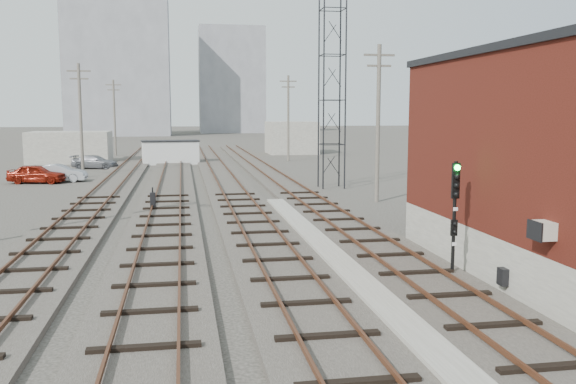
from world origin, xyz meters
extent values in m
plane|color=#282621|center=(0.00, 60.00, 0.00)|extent=(320.00, 320.00, 0.00)
cube|color=#332D28|center=(2.50, 39.00, 0.10)|extent=(3.20, 90.00, 0.20)
cube|color=#4C2816|center=(1.78, 39.00, 0.33)|extent=(0.07, 90.00, 0.12)
cube|color=#4C2816|center=(3.22, 39.00, 0.33)|extent=(0.07, 90.00, 0.12)
cube|color=#332D28|center=(-1.50, 39.00, 0.10)|extent=(3.20, 90.00, 0.20)
cube|color=#4C2816|center=(-2.22, 39.00, 0.33)|extent=(0.07, 90.00, 0.12)
cube|color=#4C2816|center=(-0.78, 39.00, 0.33)|extent=(0.07, 90.00, 0.12)
cube|color=#332D28|center=(-5.50, 39.00, 0.10)|extent=(3.20, 90.00, 0.20)
cube|color=#4C2816|center=(-6.22, 39.00, 0.33)|extent=(0.07, 90.00, 0.12)
cube|color=#4C2816|center=(-4.78, 39.00, 0.33)|extent=(0.07, 90.00, 0.12)
cube|color=#332D28|center=(-9.50, 39.00, 0.10)|extent=(3.20, 90.00, 0.20)
cube|color=#4C2816|center=(-10.22, 39.00, 0.33)|extent=(0.07, 90.00, 0.12)
cube|color=#4C2816|center=(-8.78, 39.00, 0.33)|extent=(0.07, 90.00, 0.12)
cube|color=gray|center=(0.50, 14.00, 0.13)|extent=(0.90, 28.00, 0.26)
cube|color=gray|center=(7.50, 12.00, 0.75)|extent=(6.00, 12.00, 1.50)
cube|color=#4F1912|center=(7.50, 12.00, 4.25)|extent=(6.00, 12.00, 5.50)
cube|color=black|center=(7.50, 12.00, 7.10)|extent=(6.20, 12.20, 0.25)
cube|color=beige|center=(4.28, 8.00, 2.25)|extent=(0.45, 0.62, 0.45)
cube|color=black|center=(4.40, 10.00, 0.50)|extent=(0.20, 0.35, 0.50)
cylinder|color=black|center=(4.75, 34.25, 7.50)|extent=(0.10, 0.10, 15.00)
cylinder|color=black|center=(6.25, 34.25, 7.50)|extent=(0.10, 0.10, 15.00)
cylinder|color=black|center=(4.75, 35.75, 7.50)|extent=(0.10, 0.10, 15.00)
cylinder|color=black|center=(6.25, 35.75, 7.50)|extent=(0.10, 0.10, 15.00)
cylinder|color=#595147|center=(-12.50, 45.00, 4.50)|extent=(0.24, 0.24, 9.00)
cube|color=#595147|center=(-12.50, 45.00, 8.40)|extent=(1.80, 0.12, 0.12)
cube|color=#595147|center=(-12.50, 45.00, 7.80)|extent=(1.40, 0.12, 0.12)
cylinder|color=#595147|center=(-12.50, 70.00, 4.50)|extent=(0.24, 0.24, 9.00)
cube|color=#595147|center=(-12.50, 70.00, 8.40)|extent=(1.80, 0.12, 0.12)
cube|color=#595147|center=(-12.50, 70.00, 7.80)|extent=(1.40, 0.12, 0.12)
cylinder|color=#595147|center=(6.50, 28.00, 4.50)|extent=(0.24, 0.24, 9.00)
cube|color=#595147|center=(6.50, 28.00, 8.40)|extent=(1.80, 0.12, 0.12)
cube|color=#595147|center=(6.50, 28.00, 7.80)|extent=(1.40, 0.12, 0.12)
cylinder|color=#595147|center=(6.50, 58.00, 4.50)|extent=(0.24, 0.24, 9.00)
cube|color=#595147|center=(6.50, 58.00, 8.40)|extent=(1.80, 0.12, 0.12)
cube|color=#595147|center=(6.50, 58.00, 7.80)|extent=(1.40, 0.12, 0.12)
cube|color=gray|center=(-18.00, 135.00, 15.00)|extent=(22.00, 14.00, 30.00)
cube|color=gray|center=(8.00, 150.00, 13.00)|extent=(16.00, 12.00, 26.00)
cube|color=gray|center=(-16.00, 60.00, 1.60)|extent=(8.00, 5.00, 3.20)
cube|color=gray|center=(9.00, 70.00, 2.00)|extent=(6.00, 6.00, 4.00)
cube|color=gray|center=(3.70, 11.82, 0.05)|extent=(0.40, 0.40, 0.10)
cylinder|color=black|center=(3.70, 11.82, 1.85)|extent=(0.11, 0.11, 3.70)
cube|color=black|center=(3.70, 11.80, 3.09)|extent=(0.24, 0.10, 1.11)
sphere|color=#0CE533|center=(3.70, 11.71, 3.51)|extent=(0.18, 0.18, 0.18)
sphere|color=black|center=(3.70, 11.71, 3.23)|extent=(0.18, 0.18, 0.18)
sphere|color=black|center=(3.70, 11.71, 2.96)|extent=(0.18, 0.18, 0.18)
sphere|color=black|center=(3.70, 11.71, 2.68)|extent=(0.18, 0.18, 0.18)
cube|color=black|center=(3.70, 11.80, 1.62)|extent=(0.20, 0.09, 0.51)
cube|color=white|center=(3.70, 11.74, 2.22)|extent=(0.15, 0.02, 0.11)
cube|color=white|center=(3.70, 11.74, 1.11)|extent=(0.15, 0.02, 0.11)
cube|color=black|center=(-6.19, 26.46, 0.56)|extent=(0.30, 0.30, 0.94)
cylinder|color=black|center=(-6.19, 26.46, 1.18)|extent=(0.08, 0.08, 0.28)
cube|color=silver|center=(-5.79, 56.44, 1.14)|extent=(5.70, 2.87, 2.28)
cube|color=black|center=(-5.79, 56.44, 2.33)|extent=(5.90, 3.07, 0.11)
imported|color=maroon|center=(-15.17, 41.22, 0.70)|extent=(4.34, 2.40, 1.40)
imported|color=#A4A6AB|center=(-13.77, 41.95, 0.66)|extent=(4.05, 1.54, 1.32)
imported|color=slate|center=(-12.60, 52.68, 0.62)|extent=(4.57, 2.78, 1.24)
camera|label=1|loc=(-4.62, -5.73, 5.21)|focal=38.00mm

